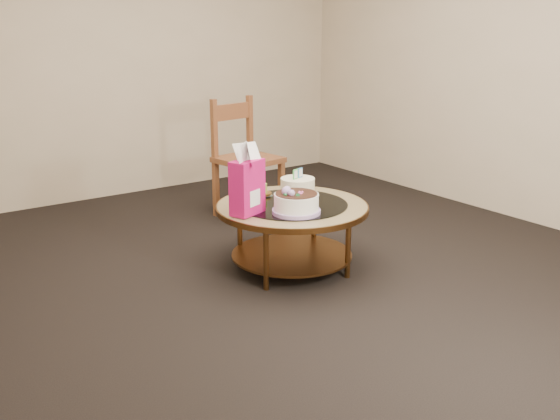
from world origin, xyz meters
TOP-DOWN VIEW (x-y plane):
  - ground at (0.00, 0.00)m, footprint 5.00×5.00m
  - room_walls at (0.00, 0.00)m, footprint 4.52×5.02m
  - coffee_table at (0.00, -0.00)m, footprint 1.02×1.02m
  - decorated_cake at (-0.11, -0.18)m, footprint 0.31×0.31m
  - cream_cake at (0.16, 0.15)m, footprint 0.30×0.30m
  - gift_bag at (-0.36, -0.01)m, footprint 0.25×0.21m
  - pillar_candle at (-0.05, 0.28)m, footprint 0.13×0.13m
  - dining_chair at (0.40, 1.22)m, footprint 0.53×0.53m

SIDE VIEW (x-z plane):
  - ground at x=0.00m, z-range 0.00..0.00m
  - coffee_table at x=0.00m, z-range 0.15..0.61m
  - pillar_candle at x=-0.05m, z-range 0.44..0.54m
  - dining_chair at x=0.40m, z-range 0.01..1.01m
  - cream_cake at x=0.16m, z-range 0.42..0.61m
  - decorated_cake at x=-0.11m, z-range 0.43..0.61m
  - gift_bag at x=-0.36m, z-range 0.46..0.90m
  - room_walls at x=0.00m, z-range 0.24..2.85m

